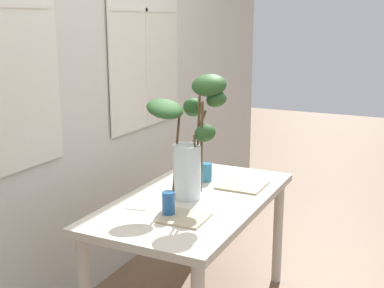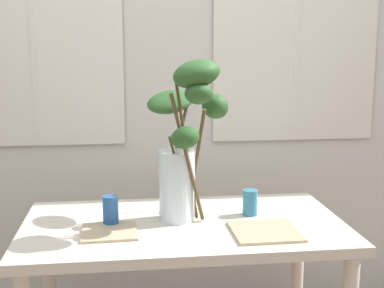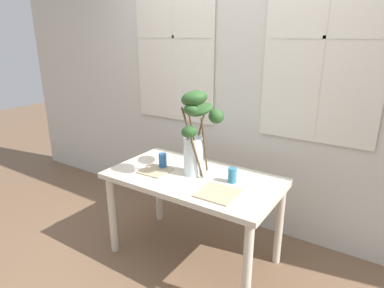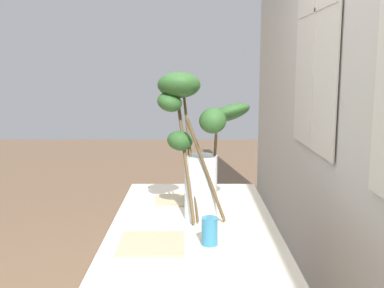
{
  "view_description": "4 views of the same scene",
  "coord_description": "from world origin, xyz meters",
  "px_view_note": "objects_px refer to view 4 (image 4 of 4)",
  "views": [
    {
      "loc": [
        -2.37,
        -1.14,
        1.66
      ],
      "look_at": [
        0.01,
        0.02,
        1.02
      ],
      "focal_mm": 47.57,
      "sensor_mm": 36.0,
      "label": 1
    },
    {
      "loc": [
        -0.23,
        -2.08,
        1.44
      ],
      "look_at": [
        0.04,
        0.08,
        1.04
      ],
      "focal_mm": 49.38,
      "sensor_mm": 36.0,
      "label": 2
    },
    {
      "loc": [
        1.25,
        -1.94,
        1.74
      ],
      "look_at": [
        -0.01,
        -0.01,
        0.98
      ],
      "focal_mm": 30.69,
      "sensor_mm": 36.0,
      "label": 3
    },
    {
      "loc": [
        2.02,
        -0.01,
        1.41
      ],
      "look_at": [
        0.03,
        -0.01,
        1.08
      ],
      "focal_mm": 43.14,
      "sensor_mm": 36.0,
      "label": 4
    }
  ],
  "objects_px": {
    "drinking_glass_blue_right": "(210,231)",
    "plate_square_left": "(176,200)",
    "plate_square_right": "(152,244)",
    "dining_table": "(193,239)",
    "vase_with_branches": "(199,147)",
    "drinking_glass_blue_left": "(193,190)"
  },
  "relations": [
    {
      "from": "drinking_glass_blue_left",
      "to": "drinking_glass_blue_right",
      "type": "relative_size",
      "value": 1.11
    },
    {
      "from": "plate_square_right",
      "to": "plate_square_left",
      "type": "bearing_deg",
      "value": 173.16
    },
    {
      "from": "drinking_glass_blue_left",
      "to": "drinking_glass_blue_right",
      "type": "bearing_deg",
      "value": 6.06
    },
    {
      "from": "dining_table",
      "to": "drinking_glass_blue_right",
      "type": "bearing_deg",
      "value": 11.93
    },
    {
      "from": "drinking_glass_blue_right",
      "to": "plate_square_right",
      "type": "distance_m",
      "value": 0.23
    },
    {
      "from": "drinking_glass_blue_right",
      "to": "plate_square_left",
      "type": "bearing_deg",
      "value": -165.54
    },
    {
      "from": "drinking_glass_blue_right",
      "to": "plate_square_left",
      "type": "relative_size",
      "value": 0.52
    },
    {
      "from": "vase_with_branches",
      "to": "plate_square_right",
      "type": "distance_m",
      "value": 0.48
    },
    {
      "from": "drinking_glass_blue_right",
      "to": "plate_square_left",
      "type": "height_order",
      "value": "drinking_glass_blue_right"
    },
    {
      "from": "plate_square_right",
      "to": "vase_with_branches",
      "type": "bearing_deg",
      "value": 147.85
    },
    {
      "from": "plate_square_left",
      "to": "plate_square_right",
      "type": "xyz_separation_m",
      "value": [
        0.6,
        -0.07,
        0.0
      ]
    },
    {
      "from": "dining_table",
      "to": "vase_with_branches",
      "type": "xyz_separation_m",
      "value": [
        0.0,
        0.02,
        0.43
      ]
    },
    {
      "from": "plate_square_left",
      "to": "plate_square_right",
      "type": "bearing_deg",
      "value": -6.84
    },
    {
      "from": "dining_table",
      "to": "plate_square_left",
      "type": "distance_m",
      "value": 0.33
    },
    {
      "from": "vase_with_branches",
      "to": "drinking_glass_blue_right",
      "type": "xyz_separation_m",
      "value": [
        0.29,
        0.04,
        -0.28
      ]
    },
    {
      "from": "dining_table",
      "to": "drinking_glass_blue_right",
      "type": "distance_m",
      "value": 0.34
    },
    {
      "from": "dining_table",
      "to": "plate_square_right",
      "type": "height_order",
      "value": "plate_square_right"
    },
    {
      "from": "drinking_glass_blue_left",
      "to": "plate_square_left",
      "type": "relative_size",
      "value": 0.58
    },
    {
      "from": "vase_with_branches",
      "to": "drinking_glass_blue_left",
      "type": "height_order",
      "value": "vase_with_branches"
    },
    {
      "from": "drinking_glass_blue_right",
      "to": "plate_square_right",
      "type": "relative_size",
      "value": 0.43
    },
    {
      "from": "dining_table",
      "to": "drinking_glass_blue_left",
      "type": "height_order",
      "value": "drinking_glass_blue_left"
    },
    {
      "from": "plate_square_left",
      "to": "vase_with_branches",
      "type": "bearing_deg",
      "value": 20.51
    }
  ]
}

